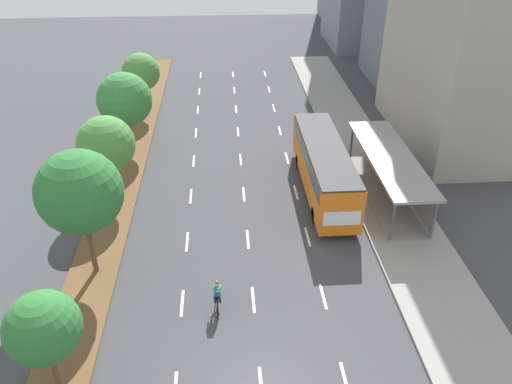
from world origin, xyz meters
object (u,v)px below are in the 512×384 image
at_px(median_tree_second, 80,192).
at_px(median_tree_third, 106,144).
at_px(bus_shelter, 392,171).
at_px(cyclist, 217,297).
at_px(median_tree_fourth, 124,100).
at_px(median_tree_fifth, 141,72).
at_px(median_tree_nearest, 43,328).
at_px(bus, 324,164).

distance_m(median_tree_second, median_tree_third, 7.29).
bearing_deg(bus_shelter, median_tree_second, -159.94).
relative_size(cyclist, median_tree_fourth, 0.30).
bearing_deg(median_tree_third, median_tree_fifth, 88.92).
bearing_deg(median_tree_third, median_tree_nearest, -88.98).
distance_m(bus, median_tree_fifth, 19.67).
distance_m(cyclist, median_tree_third, 12.74).
xyz_separation_m(median_tree_second, median_tree_fourth, (-0.21, 14.44, -0.84)).
bearing_deg(cyclist, median_tree_second, 153.67).
height_order(bus_shelter, median_tree_third, median_tree_third).
bearing_deg(median_tree_nearest, bus_shelter, 37.77).
bearing_deg(median_tree_nearest, bus, 47.41).
relative_size(median_tree_nearest, median_tree_fourth, 0.79).
height_order(cyclist, median_tree_fifth, median_tree_fifth).
height_order(median_tree_second, median_tree_third, median_tree_second).
xyz_separation_m(cyclist, median_tree_fourth, (-6.62, 17.61, 3.32)).
distance_m(bus_shelter, median_tree_second, 19.08).
bearing_deg(median_tree_fifth, bus, -47.02).
relative_size(median_tree_second, median_tree_third, 1.23).
distance_m(median_tree_third, median_tree_fifth, 14.44).
height_order(median_tree_nearest, median_tree_fifth, median_tree_fifth).
bearing_deg(bus_shelter, median_tree_third, 177.56).
distance_m(median_tree_third, median_tree_fourth, 7.22).
xyz_separation_m(median_tree_third, median_tree_fourth, (0.01, 7.22, 0.11)).
relative_size(median_tree_nearest, median_tree_fifth, 0.89).
distance_m(bus, median_tree_fourth, 15.50).
bearing_deg(median_tree_fourth, bus_shelter, -24.04).
bearing_deg(median_tree_fifth, median_tree_fourth, -92.05).
relative_size(bus_shelter, cyclist, 5.98).
xyz_separation_m(bus, median_tree_nearest, (-13.37, -14.55, 1.35)).
distance_m(median_tree_nearest, median_tree_third, 14.45).
distance_m(bus_shelter, median_tree_fifth, 23.37).
bearing_deg(median_tree_fourth, median_tree_second, -89.16).
relative_size(bus_shelter, median_tree_nearest, 2.29).
height_order(bus, median_tree_fourth, median_tree_fourth).
bearing_deg(median_tree_second, bus, 28.66).
xyz_separation_m(median_tree_nearest, median_tree_fourth, (-0.24, 21.66, 0.70)).
bearing_deg(median_tree_nearest, cyclist, 32.39).
distance_m(cyclist, median_tree_fifth, 25.82).
xyz_separation_m(median_tree_nearest, median_tree_second, (-0.03, 7.22, 1.54)).
xyz_separation_m(bus, median_tree_fifth, (-13.36, 14.33, 1.79)).
height_order(bus_shelter, median_tree_nearest, median_tree_nearest).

